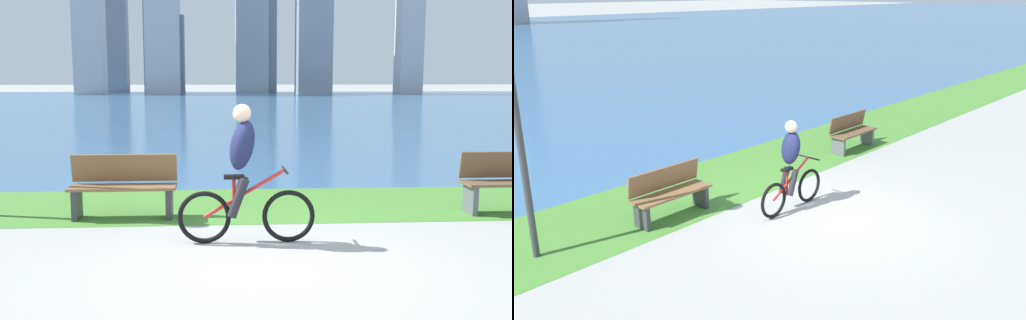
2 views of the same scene
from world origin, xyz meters
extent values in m
plane|color=#9E9E99|center=(0.00, 0.00, 0.00)|extent=(300.00, 300.00, 0.00)
cube|color=#478433|center=(0.00, 2.94, 0.00)|extent=(120.00, 2.54, 0.01)
cube|color=#386693|center=(0.00, 39.56, 0.00)|extent=(300.00, 70.70, 0.00)
torus|color=black|center=(0.38, 0.82, 0.32)|extent=(0.64, 0.06, 0.64)
torus|color=black|center=(-0.64, 0.82, 0.32)|extent=(0.64, 0.06, 0.64)
cylinder|color=red|center=(-0.16, 0.82, 0.61)|extent=(0.99, 0.04, 0.61)
cylinder|color=red|center=(-0.29, 0.82, 0.56)|extent=(0.04, 0.04, 0.47)
cube|color=black|center=(-0.29, 0.82, 0.81)|extent=(0.24, 0.10, 0.05)
cylinder|color=black|center=(0.33, 0.82, 0.89)|extent=(0.03, 0.52, 0.03)
ellipsoid|color=#1E234C|center=(-0.19, 0.82, 1.19)|extent=(0.40, 0.36, 0.65)
sphere|color=beige|center=(-0.19, 0.82, 1.57)|extent=(0.22, 0.22, 0.22)
cylinder|color=#26262D|center=(-0.24, 0.92, 0.57)|extent=(0.27, 0.11, 0.49)
cylinder|color=#26262D|center=(-0.24, 0.72, 0.57)|extent=(0.27, 0.11, 0.49)
cube|color=brown|center=(3.87, 2.31, 0.70)|extent=(1.50, 0.11, 0.40)
cube|color=#595960|center=(3.22, 2.12, 0.23)|extent=(0.08, 0.37, 0.45)
cube|color=brown|center=(-1.82, 2.16, 0.45)|extent=(1.50, 0.45, 0.04)
cube|color=brown|center=(-1.82, 2.35, 0.70)|extent=(1.50, 0.11, 0.40)
cube|color=#38383D|center=(-1.17, 2.16, 0.23)|extent=(0.08, 0.37, 0.45)
cube|color=#38383D|center=(-2.47, 2.16, 0.23)|extent=(0.08, 0.37, 0.45)
cube|color=slate|center=(-13.50, 70.28, 10.18)|extent=(3.21, 2.37, 20.35)
cube|color=#8C939E|center=(-7.80, 63.45, 10.28)|extent=(2.17, 3.38, 20.55)
cube|color=#B7B7BC|center=(-6.68, 62.11, 10.61)|extent=(3.86, 3.04, 21.22)
cube|color=slate|center=(-6.43, 63.08, 4.50)|extent=(4.19, 2.01, 9.00)
cube|color=#8C939E|center=(3.72, 67.54, 9.89)|extent=(3.96, 4.07, 19.78)
cube|color=slate|center=(4.78, 67.53, 8.44)|extent=(3.92, 2.69, 16.88)
cube|color=#B7B7BC|center=(21.85, 62.15, 10.08)|extent=(2.68, 2.90, 20.16)
camera|label=1|loc=(-0.46, -6.08, 2.00)|focal=41.05mm
camera|label=2|loc=(-7.26, -4.98, 3.87)|focal=37.72mm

